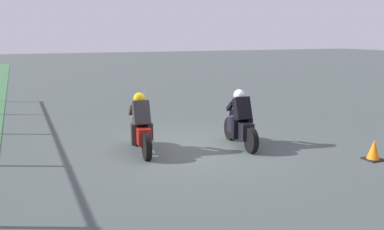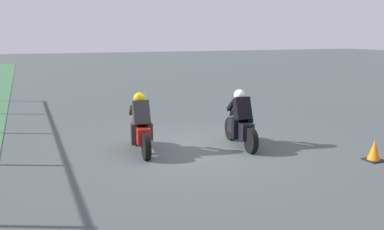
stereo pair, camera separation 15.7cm
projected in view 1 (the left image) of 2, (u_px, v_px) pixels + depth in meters
name	position (u px, v px, depth m)	size (l,w,h in m)	color
ground_plane	(196.00, 148.00, 10.89)	(120.00, 120.00, 0.00)	#46504E
rider_lane_a	(240.00, 123.00, 11.03)	(2.04, 0.57, 1.51)	black
rider_lane_b	(141.00, 128.00, 10.44)	(2.04, 0.56, 1.51)	black
traffic_cone	(374.00, 151.00, 9.86)	(0.40, 0.40, 0.49)	black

